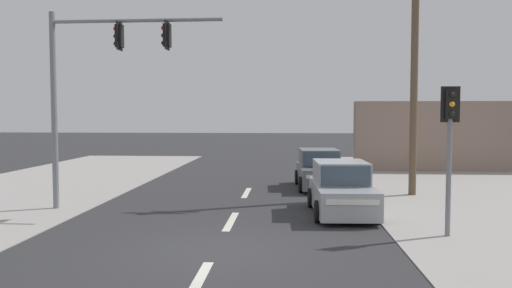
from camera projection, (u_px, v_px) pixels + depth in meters
ground_plane at (215, 251)px, 10.57m from camera, size 140.00×140.00×0.00m
lane_dash_near at (197, 283)px, 8.58m from camera, size 0.20×2.40×0.01m
lane_dash_mid at (231, 221)px, 13.56m from camera, size 0.20×2.40×0.01m
lane_dash_far at (247, 193)px, 18.54m from camera, size 0.20×2.40×0.01m
utility_pole_midground_right at (415, 42)px, 17.65m from camera, size 1.80×0.26×10.49m
traffic_signal_mast at (95, 73)px, 15.03m from camera, size 5.29×0.46×6.00m
pedestal_signal_right_kerb at (450, 135)px, 11.69m from camera, size 0.44×0.29×3.56m
shopfront_wall_far at (472, 136)px, 25.68m from camera, size 12.00×1.00×3.60m
hatchback_receding_far at (342, 190)px, 14.54m from camera, size 1.90×3.70×1.53m
hatchback_crossing_left at (319, 170)px, 19.74m from camera, size 1.92×3.71×1.53m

